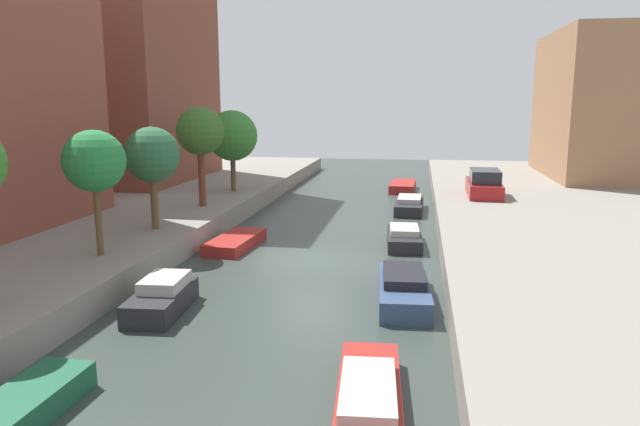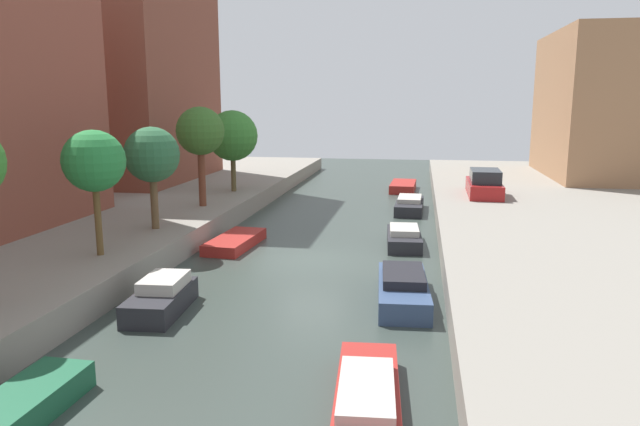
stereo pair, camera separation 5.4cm
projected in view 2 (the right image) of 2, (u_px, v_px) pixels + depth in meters
ground_plane at (312, 260)px, 23.26m from camera, size 84.00×84.00×0.00m
apartment_tower_far at (116, 36)px, 38.67m from camera, size 10.00×12.26×18.95m
low_block_right at (626, 105)px, 40.38m from camera, size 10.00×12.73×9.96m
street_tree_2 at (94, 162)px, 19.65m from camera, size 2.09×2.09×4.30m
street_tree_3 at (152, 155)px, 23.89m from camera, size 2.27×2.27×4.22m
street_tree_4 at (200, 132)px, 29.06m from camera, size 2.40×2.40×4.98m
street_tree_5 at (232, 136)px, 34.05m from camera, size 2.94×2.94×4.73m
parked_car at (484, 185)px, 32.96m from camera, size 1.88×4.83×1.48m
moored_boat_left_1 at (8, 417)px, 11.18m from camera, size 1.31×4.05×0.58m
moored_boat_left_2 at (161, 298)px, 17.53m from camera, size 1.57×3.18×1.03m
moored_boat_left_3 at (235, 242)px, 25.40m from camera, size 1.79×4.03×0.47m
moored_boat_right_1 at (367, 398)px, 11.85m from camera, size 1.62×4.63×0.73m
moored_boat_right_2 at (403, 289)px, 18.44m from camera, size 1.81×4.40×0.96m
moored_boat_right_3 at (404, 238)px, 25.58m from camera, size 1.65×3.59×0.85m
moored_boat_right_4 at (410, 205)px, 33.54m from camera, size 1.61×4.33×0.86m
moored_boat_right_5 at (403, 186)px, 41.46m from camera, size 1.81×4.24×0.59m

